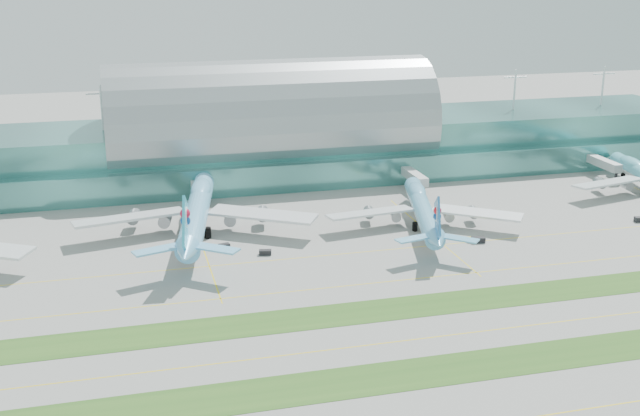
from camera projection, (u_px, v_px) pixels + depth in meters
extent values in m
plane|color=gray|center=(380.00, 314.00, 184.64)|extent=(700.00, 700.00, 0.00)
cube|color=#3D7A75|center=(270.00, 148.00, 301.71)|extent=(340.00, 42.00, 20.00)
cube|color=#3D7A75|center=(284.00, 177.00, 281.04)|extent=(340.00, 8.00, 10.00)
ellipsoid|color=#9EA5A8|center=(270.00, 122.00, 298.72)|extent=(340.00, 46.20, 16.17)
cylinder|color=white|center=(269.00, 100.00, 296.32)|extent=(0.80, 0.80, 16.00)
cube|color=#B2B7B7|center=(198.00, 190.00, 263.30)|extent=(3.50, 22.00, 3.00)
cylinder|color=black|center=(202.00, 209.00, 255.11)|extent=(1.00, 1.00, 4.00)
cube|color=#B2B7B7|center=(413.00, 175.00, 281.29)|extent=(3.50, 22.00, 3.00)
cylinder|color=black|center=(423.00, 192.00, 273.10)|extent=(1.00, 1.00, 4.00)
cube|color=#B2B7B7|center=(601.00, 162.00, 299.28)|extent=(3.50, 22.00, 3.00)
cylinder|color=black|center=(616.00, 178.00, 291.09)|extent=(1.00, 1.00, 4.00)
cube|color=#2D591E|center=(425.00, 372.00, 158.77)|extent=(420.00, 12.00, 0.08)
cube|color=#2D591E|center=(377.00, 311.00, 186.48)|extent=(420.00, 12.00, 0.08)
cube|color=yellow|center=(401.00, 341.00, 171.71)|extent=(420.00, 0.35, 0.01)
cube|color=yellow|center=(357.00, 285.00, 201.27)|extent=(420.00, 0.35, 0.01)
cube|color=yellow|center=(334.00, 255.00, 221.58)|extent=(420.00, 0.35, 0.01)
cylinder|color=#6FC3F4|center=(197.00, 212.00, 236.79)|extent=(18.52, 66.89, 6.68)
ellipsoid|color=#6FC3F4|center=(201.00, 189.00, 254.03)|extent=(9.87, 21.11, 4.76)
cone|color=#6FC3F4|center=(205.00, 180.00, 271.02)|extent=(7.53, 6.49, 6.68)
cone|color=#6FC3F4|center=(186.00, 253.00, 200.54)|extent=(7.98, 10.67, 6.34)
cube|color=silver|center=(129.00, 217.00, 233.50)|extent=(33.28, 14.49, 1.32)
cylinder|color=gray|center=(149.00, 218.00, 240.05)|extent=(4.66, 6.48, 3.66)
cube|color=silver|center=(263.00, 214.00, 236.24)|extent=(31.64, 24.12, 1.32)
cylinder|color=gray|center=(247.00, 216.00, 242.11)|extent=(4.66, 6.48, 3.66)
cube|color=#32BAE2|center=(185.00, 225.00, 200.56)|extent=(3.17, 14.04, 15.53)
cylinder|color=white|center=(185.00, 217.00, 201.10)|extent=(1.88, 5.26, 5.17)
cylinder|color=black|center=(203.00, 203.00, 262.42)|extent=(1.94, 1.94, 3.23)
cylinder|color=black|center=(185.00, 233.00, 233.95)|extent=(1.94, 1.94, 3.23)
cylinder|color=black|center=(208.00, 233.00, 234.40)|extent=(1.94, 1.94, 3.23)
cylinder|color=#67B8E2|center=(423.00, 210.00, 242.76)|extent=(19.35, 55.18, 5.56)
ellipsoid|color=#67B8E2|center=(417.00, 191.00, 257.15)|extent=(9.36, 17.68, 3.96)
cone|color=#67B8E2|center=(412.00, 183.00, 271.32)|extent=(6.50, 5.73, 5.56)
cone|color=#67B8E2|center=(438.00, 242.00, 212.51)|extent=(7.14, 9.13, 5.28)
cube|color=white|center=(370.00, 213.00, 241.16)|extent=(27.53, 10.17, 1.09)
cylinder|color=gray|center=(382.00, 214.00, 246.34)|extent=(4.19, 5.54, 3.05)
cube|color=white|center=(477.00, 213.00, 241.16)|extent=(25.62, 21.44, 1.09)
cylinder|color=gray|center=(461.00, 214.00, 246.34)|extent=(4.19, 5.54, 3.05)
cube|color=#2B77C1|center=(438.00, 219.00, 212.53)|extent=(3.48, 11.54, 12.92)
cylinder|color=white|center=(437.00, 213.00, 212.98)|extent=(1.86, 4.37, 4.30)
cylinder|color=black|center=(415.00, 202.00, 264.14)|extent=(1.61, 1.61, 2.69)
cylinder|color=black|center=(415.00, 227.00, 240.57)|extent=(1.61, 1.61, 2.69)
cylinder|color=black|center=(433.00, 227.00, 240.57)|extent=(1.61, 1.61, 2.69)
ellipsoid|color=#60C2D4|center=(632.00, 163.00, 290.69)|extent=(8.17, 17.93, 4.05)
cone|color=#60C2D4|center=(614.00, 158.00, 305.13)|extent=(6.36, 5.46, 5.68)
cube|color=silver|center=(609.00, 183.00, 273.01)|extent=(28.34, 12.69, 1.12)
cylinder|color=#94999C|center=(613.00, 184.00, 278.64)|extent=(3.91, 5.49, 3.12)
cylinder|color=black|center=(623.00, 175.00, 297.82)|extent=(1.65, 1.65, 2.75)
cube|color=black|center=(224.00, 246.00, 225.82)|extent=(3.32, 2.35, 1.51)
cube|color=black|center=(265.00, 252.00, 221.35)|extent=(3.67, 2.49, 1.40)
cube|color=yellow|center=(473.00, 240.00, 231.44)|extent=(3.31, 1.88, 1.35)
cube|color=black|center=(478.00, 240.00, 230.89)|extent=(4.08, 2.65, 1.58)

